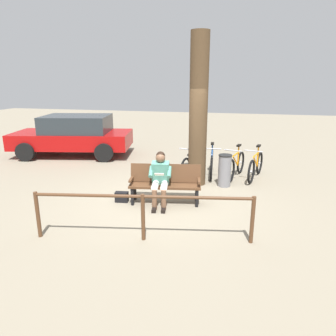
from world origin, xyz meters
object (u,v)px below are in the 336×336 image
tree_trunk (198,112)px  bicycle_black (193,164)px  parked_car (74,135)px  bench (165,181)px  bicycle_red (236,166)px  bicycle_silver (256,166)px  handbag (122,197)px  bicycle_orange (212,163)px  litter_bin (225,170)px  person_reading (160,176)px

tree_trunk → bicycle_black: tree_trunk is taller
parked_car → bench: bearing=128.6°
tree_trunk → bicycle_red: (-1.01, -0.77, -1.57)m
bicycle_red → bicycle_silver: bearing=111.1°
tree_trunk → parked_car: tree_trunk is taller
bench → bicycle_black: (-0.30, -2.12, -0.15)m
bench → handbag: bearing=4.6°
bicycle_red → bicycle_black: (1.23, 0.13, 0.00)m
handbag → bicycle_silver: bearing=-140.0°
tree_trunk → bicycle_orange: bearing=-109.8°
litter_bin → bicycle_red: bearing=-108.9°
bench → bicycle_silver: bearing=-141.2°
litter_bin → bicycle_silver: bicycle_silver is taller
bicycle_silver → bicycle_black: same height
litter_bin → bicycle_silver: (-0.82, -0.87, -0.07)m
tree_trunk → bicycle_orange: 1.82m
bench → tree_trunk: size_ratio=0.43×
handbag → bicycle_black: (-1.27, -2.36, 0.24)m
parked_car → person_reading: bearing=126.8°
person_reading → bicycle_orange: 2.69m
handbag → bicycle_orange: bicycle_orange is taller
person_reading → handbag: bearing=-5.3°
tree_trunk → bicycle_silver: (-1.56, -0.84, -1.57)m
bench → litter_bin: bench is taller
bicycle_black → parked_car: bearing=-94.7°
handbag → bicycle_orange: bearing=-124.9°
person_reading → handbag: size_ratio=4.00×
person_reading → bicycle_silver: 3.29m
handbag → tree_trunk: tree_trunk is taller
person_reading → bicycle_black: person_reading is taller
handbag → bicycle_red: 3.53m
litter_bin → bicycle_black: bearing=-35.5°
bicycle_red → bicycle_orange: size_ratio=0.98×
litter_bin → bicycle_silver: bearing=-133.3°
bench → parked_car: size_ratio=0.37×
bicycle_red → bicycle_orange: bearing=-83.3°
bench → person_reading: 0.25m
bench → person_reading: (0.07, 0.18, 0.16)m
tree_trunk → litter_bin: 1.67m
bench → bicycle_silver: size_ratio=1.01×
bench → bicycle_red: 2.72m
bicycle_silver → tree_trunk: bearing=-47.3°
bicycle_silver → parked_car: bearing=-87.6°
person_reading → tree_trunk: tree_trunk is taller
bench → bicycle_orange: 2.48m
tree_trunk → bicycle_red: size_ratio=2.35×
tree_trunk → bicycle_red: tree_trunk is taller
litter_bin → parked_car: 6.04m
bicycle_black → bicycle_silver: bearing=109.9°
bench → litter_bin: 1.91m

